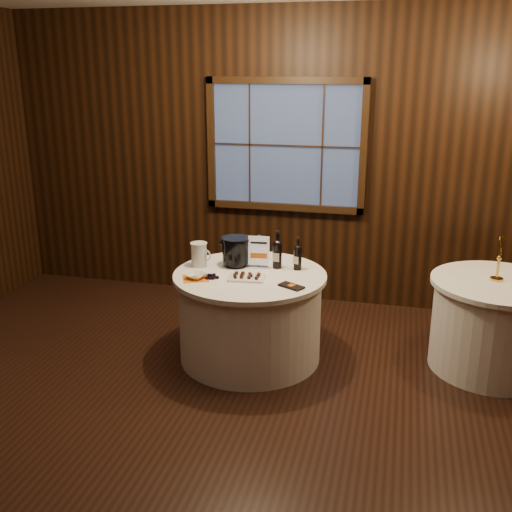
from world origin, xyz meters
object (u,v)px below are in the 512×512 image
(main_table, at_px, (250,316))
(sign_stand, at_px, (259,257))
(cracker_bowl, at_px, (196,276))
(brass_candlestick, at_px, (498,264))
(chocolate_box, at_px, (291,286))
(grape_bunch, at_px, (211,277))
(side_table, at_px, (494,325))
(port_bottle_right, at_px, (298,256))
(chocolate_plate, at_px, (246,277))
(glass_pitcher, at_px, (199,254))
(port_bottle_left, at_px, (277,252))
(ice_bucket, at_px, (236,251))

(main_table, relative_size, sign_stand, 4.40)
(cracker_bowl, xyz_separation_m, brass_candlestick, (2.37, 0.55, 0.11))
(chocolate_box, bearing_deg, grape_bunch, -153.40)
(side_table, height_order, port_bottle_right, port_bottle_right)
(main_table, distance_m, port_bottle_right, 0.65)
(chocolate_plate, relative_size, brass_candlestick, 0.85)
(grape_bunch, height_order, glass_pitcher, glass_pitcher)
(side_table, distance_m, sign_stand, 2.03)
(port_bottle_right, relative_size, grape_bunch, 1.58)
(port_bottle_left, xyz_separation_m, port_bottle_right, (0.18, -0.00, -0.02))
(grape_bunch, relative_size, cracker_bowl, 1.15)
(port_bottle_right, relative_size, brass_candlestick, 0.77)
(main_table, xyz_separation_m, brass_candlestick, (1.98, 0.32, 0.52))
(main_table, xyz_separation_m, sign_stand, (0.04, 0.16, 0.48))
(side_table, relative_size, chocolate_box, 5.43)
(side_table, bearing_deg, brass_candlestick, 139.33)
(grape_bunch, distance_m, glass_pitcher, 0.37)
(main_table, relative_size, brass_candlestick, 3.47)
(main_table, xyz_separation_m, chocolate_box, (0.40, -0.24, 0.39))
(ice_bucket, relative_size, grape_bunch, 1.41)
(chocolate_plate, bearing_deg, ice_bucket, 119.89)
(main_table, xyz_separation_m, grape_bunch, (-0.27, -0.21, 0.40))
(main_table, relative_size, grape_bunch, 7.11)
(port_bottle_left, height_order, glass_pitcher, port_bottle_left)
(sign_stand, bearing_deg, side_table, -0.99)
(port_bottle_left, height_order, chocolate_plate, port_bottle_left)
(ice_bucket, distance_m, cracker_bowl, 0.47)
(side_table, relative_size, grape_bunch, 6.00)
(main_table, bearing_deg, glass_pitcher, 169.64)
(grape_bunch, bearing_deg, side_table, 12.77)
(sign_stand, bearing_deg, ice_bucket, 174.19)
(chocolate_box, distance_m, cracker_bowl, 0.79)
(chocolate_box, distance_m, brass_candlestick, 1.68)
(side_table, relative_size, glass_pitcher, 5.21)
(brass_candlestick, bearing_deg, cracker_bowl, -166.97)
(side_table, distance_m, ice_bucket, 2.23)
(chocolate_box, xyz_separation_m, grape_bunch, (-0.66, 0.02, 0.01))
(port_bottle_left, bearing_deg, grape_bunch, -132.51)
(chocolate_plate, height_order, grape_bunch, same)
(sign_stand, height_order, chocolate_plate, sign_stand)
(port_bottle_left, distance_m, glass_pitcher, 0.67)
(side_table, xyz_separation_m, ice_bucket, (-2.17, -0.13, 0.52))
(port_bottle_right, height_order, chocolate_box, port_bottle_right)
(port_bottle_left, bearing_deg, port_bottle_right, 4.88)
(port_bottle_right, relative_size, glass_pitcher, 1.37)
(side_table, distance_m, cracker_bowl, 2.49)
(port_bottle_left, distance_m, brass_candlestick, 1.79)
(chocolate_plate, height_order, brass_candlestick, brass_candlestick)
(cracker_bowl, bearing_deg, grape_bunch, 5.99)
(port_bottle_right, bearing_deg, side_table, 22.80)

